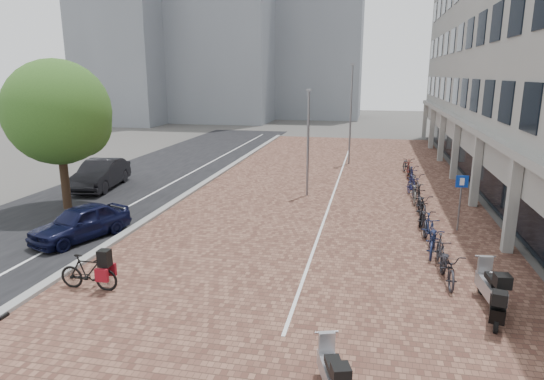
# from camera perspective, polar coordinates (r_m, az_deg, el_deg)

# --- Properties ---
(ground) EXTENTS (140.00, 140.00, 0.00)m
(ground) POSITION_cam_1_polar(r_m,az_deg,el_deg) (14.68, -5.01, -10.50)
(ground) COLOR #474442
(ground) RESTS_ON ground
(plaza_brick) EXTENTS (14.50, 42.00, 0.04)m
(plaza_brick) POSITION_cam_1_polar(r_m,az_deg,el_deg) (25.56, 7.23, 0.13)
(plaza_brick) COLOR brown
(plaza_brick) RESTS_ON ground
(street_asphalt) EXTENTS (8.00, 50.00, 0.03)m
(street_asphalt) POSITION_cam_1_polar(r_m,az_deg,el_deg) (28.62, -15.28, 1.22)
(street_asphalt) COLOR black
(street_asphalt) RESTS_ON ground
(curb) EXTENTS (0.35, 42.00, 0.14)m
(curb) POSITION_cam_1_polar(r_m,az_deg,el_deg) (27.05, -7.92, 1.01)
(curb) COLOR gray
(curb) RESTS_ON ground
(lane_line) EXTENTS (0.12, 44.00, 0.00)m
(lane_line) POSITION_cam_1_polar(r_m,az_deg,el_deg) (27.76, -11.60, 1.09)
(lane_line) COLOR white
(lane_line) RESTS_ON street_asphalt
(parking_line) EXTENTS (0.10, 30.00, 0.00)m
(parking_line) POSITION_cam_1_polar(r_m,az_deg,el_deg) (25.54, 7.68, 0.17)
(parking_line) COLOR white
(parking_line) RESTS_ON plaza_brick
(bg_towers) EXTENTS (33.00, 23.00, 32.00)m
(bg_towers) POSITION_cam_1_polar(r_m,az_deg,el_deg) (64.85, -4.73, 20.89)
(bg_towers) COLOR gray
(bg_towers) RESTS_ON ground
(car_navy) EXTENTS (2.80, 4.12, 1.30)m
(car_navy) POSITION_cam_1_polar(r_m,az_deg,el_deg) (19.00, -22.22, -3.67)
(car_navy) COLOR black
(car_navy) RESTS_ON ground
(car_dark) EXTENTS (2.32, 4.90, 1.55)m
(car_dark) POSITION_cam_1_polar(r_m,az_deg,el_deg) (27.00, -20.10, 1.79)
(car_dark) COLOR black
(car_dark) RESTS_ON ground
(hero_bike) EXTENTS (1.79, 0.53, 1.26)m
(hero_bike) POSITION_cam_1_polar(r_m,az_deg,el_deg) (14.60, -21.40, -9.22)
(hero_bike) COLOR black
(hero_bike) RESTS_ON ground
(scooter_front) EXTENTS (0.71, 1.79, 1.20)m
(scooter_front) POSITION_cam_1_polar(r_m,az_deg,el_deg) (14.02, 25.06, -10.38)
(scooter_front) COLOR #ADAEB2
(scooter_front) RESTS_ON ground
(scooter_mid) EXTENTS (0.86, 1.68, 1.11)m
(scooter_mid) POSITION_cam_1_polar(r_m,az_deg,el_deg) (13.22, 25.73, -12.15)
(scooter_mid) COLOR black
(scooter_mid) RESTS_ON ground
(scooter_back) EXTENTS (0.93, 1.62, 1.06)m
(scooter_back) POSITION_cam_1_polar(r_m,az_deg,el_deg) (9.70, 7.32, -20.92)
(scooter_back) COLOR #9D9DA2
(scooter_back) RESTS_ON ground
(parking_sign) EXTENTS (0.47, 0.12, 2.25)m
(parking_sign) POSITION_cam_1_polar(r_m,az_deg,el_deg) (19.67, 21.93, -0.52)
(parking_sign) COLOR slate
(parking_sign) RESTS_ON ground
(lamp_near) EXTENTS (0.12, 0.12, 5.28)m
(lamp_near) POSITION_cam_1_polar(r_m,az_deg,el_deg) (23.51, 4.39, 5.54)
(lamp_near) COLOR gray
(lamp_near) RESTS_ON ground
(lamp_far) EXTENTS (0.12, 0.12, 6.66)m
(lamp_far) POSITION_cam_1_polar(r_m,az_deg,el_deg) (32.36, 9.52, 8.91)
(lamp_far) COLOR gray
(lamp_far) RESTS_ON ground
(street_tree) EXTENTS (4.62, 4.62, 6.72)m
(street_tree) POSITION_cam_1_polar(r_m,az_deg,el_deg) (23.01, -24.16, 8.29)
(street_tree) COLOR #382619
(street_tree) RESTS_ON ground
(bike_row) EXTENTS (1.09, 18.12, 1.05)m
(bike_row) POSITION_cam_1_polar(r_m,az_deg,el_deg) (22.60, 17.41, -0.90)
(bike_row) COLOR black
(bike_row) RESTS_ON ground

